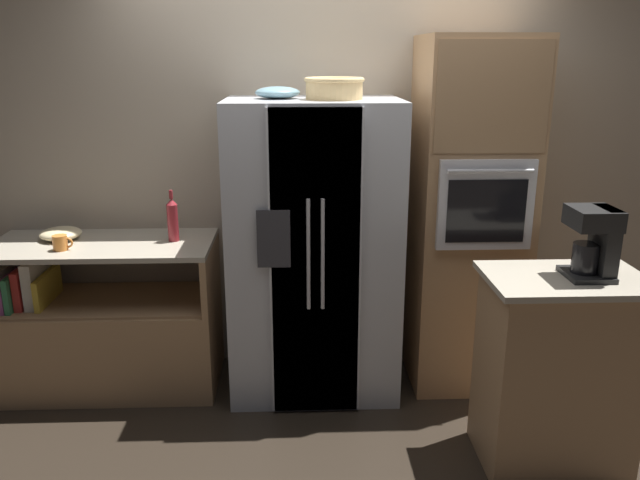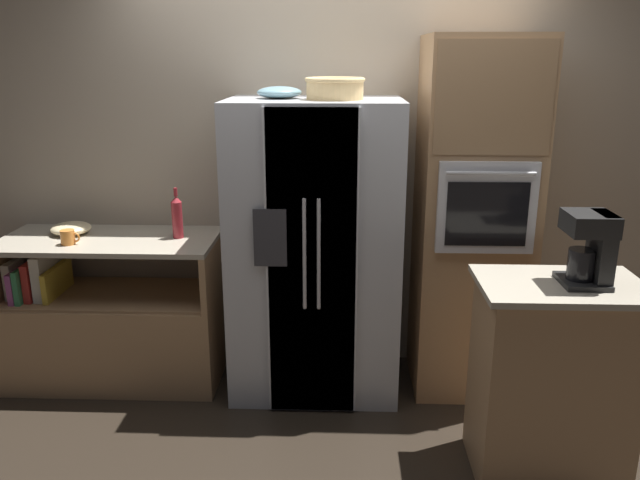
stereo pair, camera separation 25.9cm
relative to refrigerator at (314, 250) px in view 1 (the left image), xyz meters
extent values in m
plane|color=black|center=(0.07, -0.07, -0.87)|extent=(20.00, 20.00, 0.00)
cube|color=tan|center=(0.07, 0.38, 0.53)|extent=(12.00, 0.06, 2.80)
cube|color=#A87F56|center=(-1.25, 0.05, -0.60)|extent=(1.30, 0.61, 0.55)
cube|color=#A87F56|center=(-1.25, 0.05, -0.32)|extent=(1.25, 0.57, 0.02)
cube|color=#A87F56|center=(-0.62, 0.05, -0.15)|extent=(0.04, 0.61, 0.34)
cube|color=#ADA38E|center=(-1.25, 0.05, 0.03)|extent=(1.30, 0.61, 0.03)
cube|color=silver|center=(-1.82, 0.02, -0.20)|extent=(0.05, 0.28, 0.22)
cube|color=#934784|center=(-1.77, 0.02, -0.21)|extent=(0.03, 0.42, 0.19)
cube|color=#337A4C|center=(-1.73, 0.02, -0.21)|extent=(0.03, 0.42, 0.21)
cube|color=#B72D28|center=(-1.69, 0.02, -0.19)|extent=(0.04, 0.35, 0.23)
cube|color=silver|center=(-1.63, 0.02, -0.17)|extent=(0.06, 0.33, 0.28)
cube|color=gold|center=(-1.58, 0.02, -0.22)|extent=(0.03, 0.37, 0.18)
cube|color=silver|center=(0.00, 0.01, 0.00)|extent=(0.98, 0.68, 1.74)
cube|color=silver|center=(-0.01, -0.34, 0.00)|extent=(0.48, 0.02, 1.71)
cube|color=silver|center=(0.01, -0.34, 0.00)|extent=(0.48, 0.02, 1.71)
cylinder|color=#B2B2B7|center=(-0.04, -0.37, 0.09)|extent=(0.02, 0.02, 0.61)
cylinder|color=#B2B2B7|center=(0.04, -0.37, 0.09)|extent=(0.02, 0.02, 0.61)
cube|color=#2D2D33|center=(-0.22, -0.36, 0.17)|extent=(0.18, 0.01, 0.31)
cube|color=#A87F56|center=(0.93, 0.06, 0.17)|extent=(0.64, 0.59, 2.08)
cube|color=silver|center=(0.93, -0.25, 0.32)|extent=(0.52, 0.04, 0.50)
cube|color=black|center=(0.93, -0.27, 0.29)|extent=(0.43, 0.01, 0.35)
cylinder|color=#B2B2B7|center=(0.93, -0.29, 0.52)|extent=(0.46, 0.02, 0.02)
cube|color=#94704C|center=(0.93, -0.24, 0.89)|extent=(0.60, 0.01, 0.58)
cube|color=#A87F56|center=(1.16, -0.81, -0.40)|extent=(0.69, 0.46, 0.95)
cube|color=#ADA38E|center=(1.16, -0.81, 0.10)|extent=(0.75, 0.50, 0.03)
cylinder|color=tan|center=(0.11, -0.04, 0.92)|extent=(0.31, 0.31, 0.10)
torus|color=tan|center=(0.11, -0.04, 0.98)|extent=(0.33, 0.33, 0.02)
ellipsoid|color=#668C99|center=(-0.20, 0.03, 0.90)|extent=(0.25, 0.25, 0.07)
cylinder|color=maroon|center=(-0.83, 0.07, 0.16)|extent=(0.06, 0.06, 0.22)
cone|color=maroon|center=(-0.83, 0.07, 0.28)|extent=(0.06, 0.06, 0.04)
cylinder|color=maroon|center=(-0.83, 0.07, 0.33)|extent=(0.02, 0.02, 0.05)
cylinder|color=orange|center=(-1.43, -0.09, 0.09)|extent=(0.08, 0.08, 0.09)
torus|color=orange|center=(-1.39, -0.09, 0.09)|extent=(0.06, 0.01, 0.06)
ellipsoid|color=beige|center=(-1.51, 0.13, 0.08)|extent=(0.24, 0.24, 0.07)
cube|color=black|center=(1.25, -0.82, 0.12)|extent=(0.20, 0.22, 0.02)
cylinder|color=black|center=(1.23, -0.82, 0.20)|extent=(0.12, 0.12, 0.14)
cube|color=black|center=(1.31, -0.82, 0.28)|extent=(0.07, 0.19, 0.33)
cube|color=black|center=(1.25, -0.82, 0.39)|extent=(0.20, 0.22, 0.09)
camera|label=1|loc=(-0.10, -3.50, 1.10)|focal=35.00mm
camera|label=2|loc=(0.16, -3.50, 1.10)|focal=35.00mm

